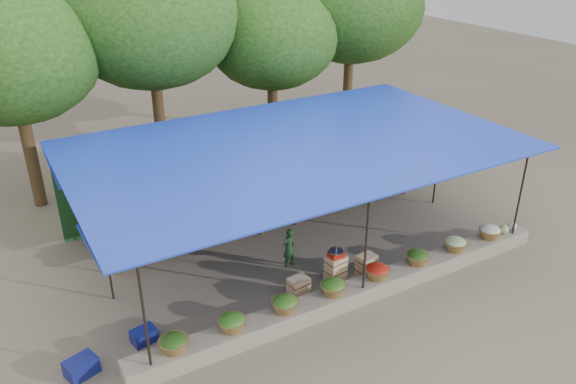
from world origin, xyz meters
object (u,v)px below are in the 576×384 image
weighing_scale (336,253)px  crate_counter (334,274)px  blue_crate_front (144,336)px  blue_crate_back (81,367)px  vendor_seated (289,248)px

weighing_scale → crate_counter: bearing=180.0°
blue_crate_front → blue_crate_back: 1.32m
vendor_seated → weighing_scale: bearing=103.1°
crate_counter → blue_crate_front: bearing=176.4°
weighing_scale → blue_crate_front: 4.54m
vendor_seated → blue_crate_front: size_ratio=2.17×
blue_crate_front → blue_crate_back: bearing=-177.5°
blue_crate_front → weighing_scale: bearing=-14.6°
blue_crate_back → weighing_scale: bearing=-17.9°
vendor_seated → blue_crate_back: size_ratio=1.85×
crate_counter → vendor_seated: size_ratio=2.28×
vendor_seated → blue_crate_front: (-3.92, -0.93, -0.38)m
weighing_scale → vendor_seated: weighing_scale is taller
weighing_scale → blue_crate_front: size_ratio=0.75×
crate_counter → vendor_seated: 1.34m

